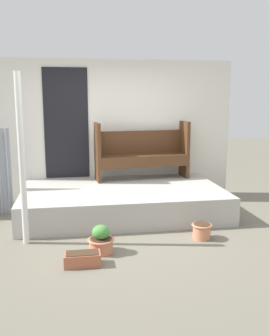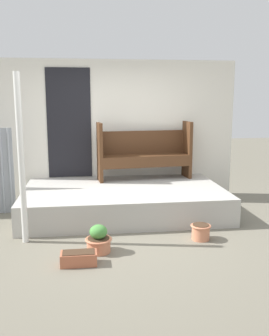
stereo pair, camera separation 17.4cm
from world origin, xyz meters
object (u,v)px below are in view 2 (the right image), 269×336
(support_post, at_px, (21,160))
(flower_pot_left, at_px, (99,240))
(planter_box_rect, at_px, (79,258))
(bench, at_px, (144,151))
(flower_pot_middle, at_px, (201,231))

(support_post, height_order, flower_pot_left, support_post)
(support_post, relative_size, planter_box_rect, 5.34)
(flower_pot_left, bearing_deg, bench, 67.59)
(support_post, bearing_deg, flower_pot_middle, -5.47)
(bench, bearing_deg, support_post, -142.05)
(support_post, height_order, flower_pot_middle, support_post)
(support_post, relative_size, flower_pot_left, 6.28)
(bench, height_order, flower_pot_left, bench)
(bench, bearing_deg, flower_pot_left, -117.81)
(bench, bearing_deg, flower_pot_middle, -82.35)
(support_post, xyz_separation_m, planter_box_rect, (0.72, -0.80, -1.04))
(bench, distance_m, flower_pot_middle, 2.23)
(flower_pot_left, bearing_deg, flower_pot_middle, 9.82)
(support_post, xyz_separation_m, flower_pot_left, (0.96, -0.47, -0.96))
(bench, height_order, planter_box_rect, bench)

